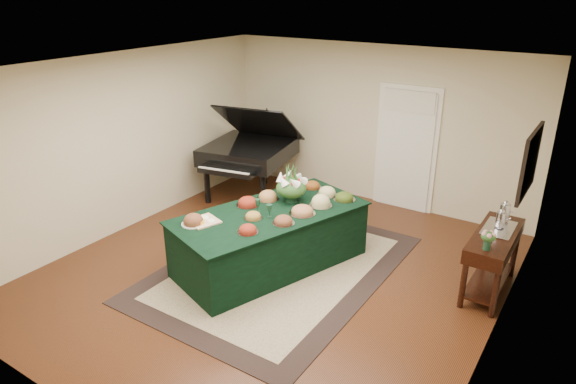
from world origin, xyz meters
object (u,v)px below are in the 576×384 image
Objects in this scene: grand_piano at (249,151)px; buffet_table at (270,239)px; floral_centerpiece at (291,184)px; mahogany_sideboard at (494,247)px.

buffet_table is at bearing -46.53° from grand_piano.
floral_centerpiece is at bearing -37.85° from grand_piano.
buffet_table is at bearing -95.29° from floral_centerpiece.
mahogany_sideboard is (2.60, 0.52, -0.44)m from floral_centerpiece.
mahogany_sideboard is at bearing 20.27° from buffet_table.
grand_piano is (-1.79, 1.39, -0.21)m from floral_centerpiece.
mahogany_sideboard is at bearing -11.13° from grand_piano.
buffet_table is 2.58m from grand_piano.
mahogany_sideboard is at bearing 11.39° from floral_centerpiece.
grand_piano is at bearing 142.15° from floral_centerpiece.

